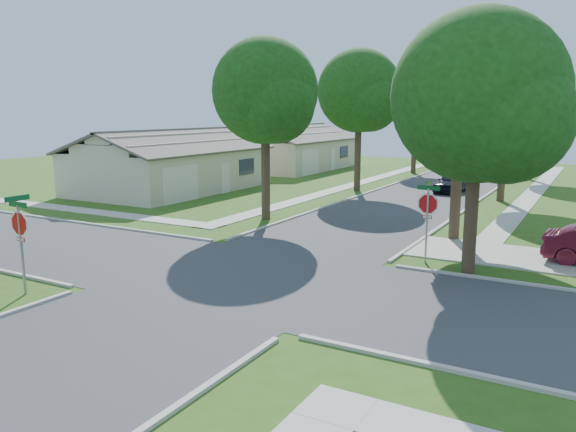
# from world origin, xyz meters

# --- Properties ---
(ground) EXTENTS (100.00, 100.00, 0.00)m
(ground) POSITION_xyz_m (0.00, 0.00, 0.00)
(ground) COLOR #2E5116
(ground) RESTS_ON ground
(road_ns) EXTENTS (7.00, 100.00, 0.02)m
(road_ns) POSITION_xyz_m (0.00, 0.00, 0.00)
(road_ns) COLOR #333335
(road_ns) RESTS_ON ground
(sidewalk_ne) EXTENTS (1.20, 40.00, 0.04)m
(sidewalk_ne) POSITION_xyz_m (6.10, 26.00, 0.02)
(sidewalk_ne) COLOR #9E9B91
(sidewalk_ne) RESTS_ON ground
(sidewalk_nw) EXTENTS (1.20, 40.00, 0.04)m
(sidewalk_nw) POSITION_xyz_m (-6.10, 26.00, 0.02)
(sidewalk_nw) COLOR #9E9B91
(sidewalk_nw) RESTS_ON ground
(driveway) EXTENTS (8.80, 3.60, 0.05)m
(driveway) POSITION_xyz_m (7.90, 7.10, 0.03)
(driveway) COLOR #9E9B91
(driveway) RESTS_ON ground
(stop_sign_sw) EXTENTS (1.05, 0.80, 2.98)m
(stop_sign_sw) POSITION_xyz_m (-4.70, -4.70, 2.03)
(stop_sign_sw) COLOR gray
(stop_sign_sw) RESTS_ON ground
(stop_sign_ne) EXTENTS (1.05, 0.80, 2.98)m
(stop_sign_ne) POSITION_xyz_m (4.70, 4.70, 2.03)
(stop_sign_ne) COLOR gray
(stop_sign_ne) RESTS_ON ground
(tree_e_near) EXTENTS (4.97, 4.80, 8.28)m
(tree_e_near) POSITION_xyz_m (4.75, 9.01, 5.64)
(tree_e_near) COLOR #38281C
(tree_e_near) RESTS_ON ground
(tree_e_mid) EXTENTS (5.59, 5.40, 9.21)m
(tree_e_mid) POSITION_xyz_m (4.76, 21.01, 6.25)
(tree_e_mid) COLOR #38281C
(tree_e_mid) RESTS_ON ground
(tree_e_far) EXTENTS (5.17, 5.00, 8.72)m
(tree_e_far) POSITION_xyz_m (4.75, 34.01, 5.98)
(tree_e_far) COLOR #38281C
(tree_e_far) RESTS_ON ground
(tree_w_near) EXTENTS (5.38, 5.20, 8.97)m
(tree_w_near) POSITION_xyz_m (-4.64, 9.01, 6.12)
(tree_w_near) COLOR #38281C
(tree_w_near) RESTS_ON ground
(tree_w_mid) EXTENTS (5.80, 5.60, 9.56)m
(tree_w_mid) POSITION_xyz_m (-4.64, 21.01, 6.49)
(tree_w_mid) COLOR #38281C
(tree_w_mid) RESTS_ON ground
(tree_w_far) EXTENTS (4.76, 4.60, 8.04)m
(tree_w_far) POSITION_xyz_m (-4.65, 34.01, 5.51)
(tree_w_far) COLOR #38281C
(tree_w_far) RESTS_ON ground
(tree_ne_corner) EXTENTS (5.80, 5.60, 8.66)m
(tree_ne_corner) POSITION_xyz_m (6.36, 4.21, 5.59)
(tree_ne_corner) COLOR #38281C
(tree_ne_corner) RESTS_ON ground
(house_nw_near) EXTENTS (8.42, 13.60, 4.23)m
(house_nw_near) POSITION_xyz_m (-15.99, 15.00, 1.52)
(house_nw_near) COLOR #C2B499
(house_nw_near) RESTS_ON ground
(house_nw_far) EXTENTS (8.42, 13.60, 4.23)m
(house_nw_far) POSITION_xyz_m (-15.99, 32.00, 1.52)
(house_nw_far) COLOR #C2B499
(house_nw_far) RESTS_ON ground
(car_curb_east) EXTENTS (1.99, 4.13, 1.36)m
(car_curb_east) POSITION_xyz_m (1.20, 23.45, 0.68)
(car_curb_east) COLOR black
(car_curb_east) RESTS_ON ground
(car_curb_west) EXTENTS (1.75, 4.06, 1.16)m
(car_curb_west) POSITION_xyz_m (-3.20, 40.38, 0.58)
(car_curb_west) COLOR black
(car_curb_west) RESTS_ON ground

